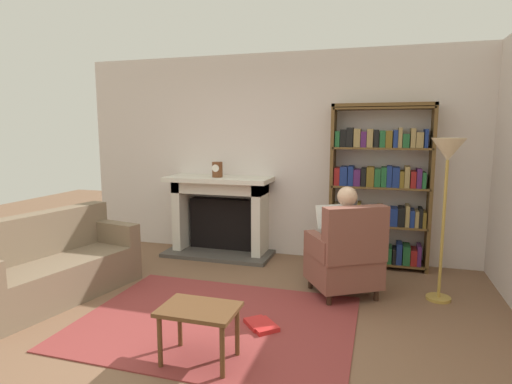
{
  "coord_description": "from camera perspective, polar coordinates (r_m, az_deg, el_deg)",
  "views": [
    {
      "loc": [
        1.35,
        -2.95,
        1.69
      ],
      "look_at": [
        0.1,
        1.2,
        1.05
      ],
      "focal_mm": 29.25,
      "sensor_mm": 36.0,
      "label": 1
    }
  ],
  "objects": [
    {
      "name": "back_wall",
      "position": [
        5.67,
        2.96,
        4.95
      ],
      "size": [
        5.6,
        0.1,
        2.7
      ],
      "primitive_type": "cube",
      "color": "silver",
      "rests_on": "ground"
    },
    {
      "name": "area_rug",
      "position": [
        3.9,
        -5.46,
        -17.21
      ],
      "size": [
        2.4,
        1.8,
        0.01
      ],
      "primitive_type": "cube",
      "color": "maroon",
      "rests_on": "ground"
    },
    {
      "name": "seated_reader",
      "position": [
        4.42,
        11.61,
        -5.77
      ],
      "size": [
        0.54,
        0.59,
        1.14
      ],
      "rotation": [
        0.0,
        0.0,
        3.69
      ],
      "color": "silver",
      "rests_on": "ground"
    },
    {
      "name": "fireplace",
      "position": [
        5.76,
        -4.81,
        -2.84
      ],
      "size": [
        1.46,
        0.64,
        1.07
      ],
      "color": "#4C4742",
      "rests_on": "ground"
    },
    {
      "name": "sofa_floral",
      "position": [
        4.77,
        -26.22,
        -9.17
      ],
      "size": [
        1.04,
        1.81,
        0.85
      ],
      "rotation": [
        0.0,
        0.0,
        1.37
      ],
      "color": "#77644D",
      "rests_on": "ground"
    },
    {
      "name": "armchair_reading",
      "position": [
        4.37,
        12.22,
        -8.62
      ],
      "size": [
        0.87,
        0.86,
        0.97
      ],
      "rotation": [
        0.0,
        0.0,
        3.69
      ],
      "color": "#331E14",
      "rests_on": "ground"
    },
    {
      "name": "ground",
      "position": [
        3.66,
        -7.33,
        -19.19
      ],
      "size": [
        14.0,
        14.0,
        0.0
      ],
      "primitive_type": "plane",
      "color": "brown"
    },
    {
      "name": "floor_lamp",
      "position": [
        4.42,
        24.69,
        3.49
      ],
      "size": [
        0.32,
        0.32,
        1.62
      ],
      "color": "#B7933F",
      "rests_on": "ground"
    },
    {
      "name": "side_table",
      "position": [
        3.18,
        -7.78,
        -16.43
      ],
      "size": [
        0.56,
        0.39,
        0.42
      ],
      "color": "brown",
      "rests_on": "ground"
    },
    {
      "name": "mantel_clock",
      "position": [
        5.58,
        -5.31,
        3.08
      ],
      "size": [
        0.14,
        0.14,
        0.2
      ],
      "color": "brown",
      "rests_on": "fireplace"
    },
    {
      "name": "scattered_books",
      "position": [
        3.77,
        0.63,
        -17.7
      ],
      "size": [
        0.36,
        0.34,
        0.04
      ],
      "color": "red",
      "rests_on": "area_rug"
    },
    {
      "name": "bookshelf",
      "position": [
        5.33,
        16.45,
        0.3
      ],
      "size": [
        1.19,
        0.32,
        2.01
      ],
      "color": "brown",
      "rests_on": "ground"
    }
  ]
}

